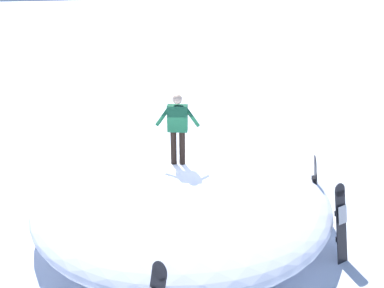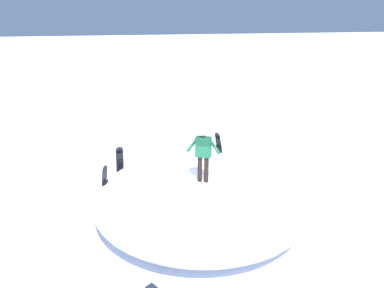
# 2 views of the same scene
# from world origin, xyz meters

# --- Properties ---
(ground) EXTENTS (240.00, 240.00, 0.00)m
(ground) POSITION_xyz_m (0.00, 0.00, 0.00)
(ground) COLOR white
(snow_mound) EXTENTS (8.44, 8.44, 1.32)m
(snow_mound) POSITION_xyz_m (-0.40, -0.08, 0.66)
(snow_mound) COLOR white
(snow_mound) RESTS_ON ground
(snowboarder_standing) EXTENTS (0.94, 0.55, 1.68)m
(snowboarder_standing) POSITION_xyz_m (-0.36, 0.25, 2.29)
(snowboarder_standing) COLOR black
(snowboarder_standing) RESTS_ON snow_mound
(snowboard_primary_upright) EXTENTS (0.35, 0.37, 1.58)m
(snowboard_primary_upright) POSITION_xyz_m (2.57, -1.18, 0.82)
(snowboard_primary_upright) COLOR black
(snowboard_primary_upright) RESTS_ON ground
(snowboard_secondary_upright) EXTENTS (0.32, 0.42, 1.65)m
(snowboard_secondary_upright) POSITION_xyz_m (1.96, -2.69, 0.85)
(snowboard_secondary_upright) COLOR black
(snowboard_secondary_upright) RESTS_ON ground
(backpack_near) EXTENTS (0.47, 0.64, 0.47)m
(backpack_near) POSITION_xyz_m (1.69, 3.29, 0.24)
(backpack_near) COLOR #1E2333
(backpack_near) RESTS_ON ground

